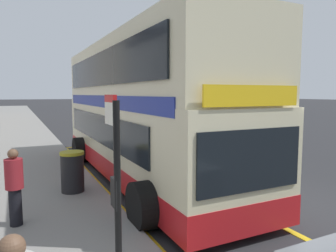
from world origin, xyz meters
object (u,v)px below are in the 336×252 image
(bus_stop_sign, at_px, (116,176))
(pedestrian_waiting_near_sign, at_px, (14,185))
(double_decker_bus, at_px, (138,115))
(litter_bin, at_px, (72,171))

(bus_stop_sign, height_order, pedestrian_waiting_near_sign, bus_stop_sign)
(double_decker_bus, height_order, pedestrian_waiting_near_sign, double_decker_bus)
(double_decker_bus, relative_size, bus_stop_sign, 4.26)
(bus_stop_sign, relative_size, litter_bin, 2.40)
(bus_stop_sign, bearing_deg, double_decker_bus, 66.64)
(bus_stop_sign, bearing_deg, litter_bin, 88.25)
(double_decker_bus, distance_m, bus_stop_sign, 6.30)
(pedestrian_waiting_near_sign, distance_m, litter_bin, 2.22)
(bus_stop_sign, bearing_deg, pedestrian_waiting_near_sign, 113.67)
(litter_bin, bearing_deg, bus_stop_sign, -91.75)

